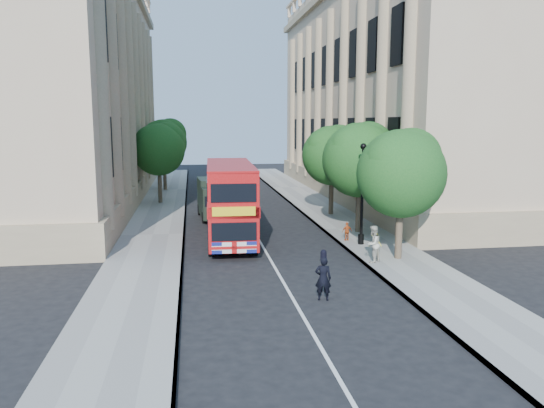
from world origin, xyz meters
name	(u,v)px	position (x,y,z in m)	size (l,w,h in m)	color
ground	(286,286)	(0.00, 0.00, 0.00)	(120.00, 120.00, 0.00)	black
pavement_right	(352,229)	(5.75, 10.00, 0.06)	(3.50, 80.00, 0.12)	gray
pavement_left	(153,235)	(-5.75, 10.00, 0.06)	(3.50, 80.00, 0.12)	gray
building_right	(397,90)	(13.80, 24.00, 9.00)	(12.00, 38.00, 18.00)	tan
building_left	(55,87)	(-13.80, 24.00, 9.00)	(12.00, 38.00, 18.00)	tan
tree_right_near	(402,169)	(5.84, 3.03, 4.25)	(4.00, 4.00, 6.08)	#473828
tree_right_mid	(360,156)	(5.84, 9.03, 4.45)	(4.20, 4.20, 6.37)	#473828
tree_right_far	(332,152)	(5.84, 15.03, 4.31)	(4.00, 4.00, 6.15)	#473828
tree_left_far	(159,147)	(-5.96, 22.03, 4.44)	(4.00, 4.00, 6.30)	#473828
tree_left_back	(164,140)	(-5.96, 30.03, 4.71)	(4.20, 4.20, 6.65)	#473828
lamp_post	(362,198)	(5.00, 6.00, 2.51)	(0.32, 0.32, 5.16)	black
double_decker_bus	(230,200)	(-1.55, 8.20, 2.26)	(2.65, 8.92, 4.08)	#A90B0C
box_van	(214,200)	(-2.11, 15.00, 1.27)	(2.17, 4.67, 2.60)	black
police_constable	(323,279)	(1.04, -1.80, 0.80)	(0.58, 0.38, 1.60)	black
woman_pedestrian	(373,244)	(4.40, 2.50, 0.95)	(0.81, 0.63, 1.66)	beige
child_a	(347,231)	(4.52, 6.89, 0.61)	(0.58, 0.24, 0.98)	#C05222
child_b	(375,243)	(5.06, 4.04, 0.61)	(0.63, 0.36, 0.97)	#E2DB4D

